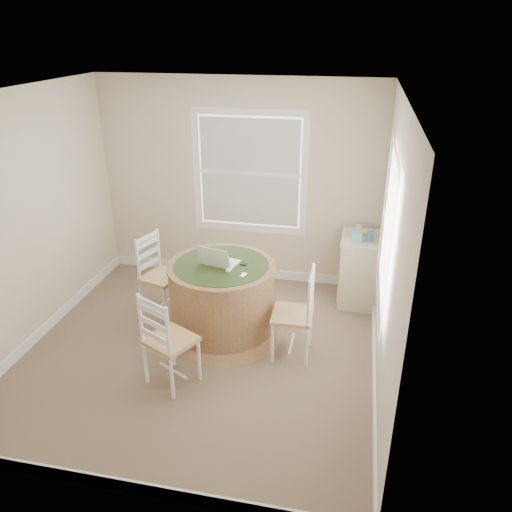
% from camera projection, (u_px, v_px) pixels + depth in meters
% --- Properties ---
extents(room, '(3.64, 3.64, 2.64)m').
position_uv_depth(room, '(216.00, 232.00, 4.84)').
color(room, '#77634B').
rests_on(room, ground).
extents(round_table, '(1.33, 1.33, 0.83)m').
position_uv_depth(round_table, '(222.00, 296.00, 5.42)').
color(round_table, '#9E7547').
rests_on(round_table, ground).
extents(chair_left, '(0.51, 0.52, 0.95)m').
position_uv_depth(chair_left, '(162.00, 276.00, 5.78)').
color(chair_left, white).
rests_on(chair_left, ground).
extents(chair_near, '(0.56, 0.55, 0.95)m').
position_uv_depth(chair_near, '(170.00, 340.00, 4.62)').
color(chair_near, white).
rests_on(chair_near, ground).
extents(chair_right, '(0.41, 0.43, 0.95)m').
position_uv_depth(chair_right, '(292.00, 314.00, 5.03)').
color(chair_right, white).
rests_on(chair_right, ground).
extents(laptop, '(0.42, 0.39, 0.25)m').
position_uv_depth(laptop, '(219.00, 261.00, 5.26)').
color(laptop, white).
rests_on(laptop, round_table).
extents(mouse, '(0.08, 0.12, 0.04)m').
position_uv_depth(mouse, '(229.00, 270.00, 5.13)').
color(mouse, white).
rests_on(mouse, round_table).
extents(phone, '(0.06, 0.10, 0.02)m').
position_uv_depth(phone, '(244.00, 275.00, 5.04)').
color(phone, '#B7BABF').
rests_on(phone, round_table).
extents(keys, '(0.07, 0.06, 0.02)m').
position_uv_depth(keys, '(243.00, 265.00, 5.25)').
color(keys, black).
rests_on(keys, round_table).
extents(corner_chest, '(0.49, 0.64, 0.85)m').
position_uv_depth(corner_chest, '(359.00, 270.00, 6.05)').
color(corner_chest, beige).
rests_on(corner_chest, ground).
extents(tissue_box, '(0.12, 0.12, 0.10)m').
position_uv_depth(tissue_box, '(356.00, 236.00, 5.78)').
color(tissue_box, '#62B4E0').
rests_on(tissue_box, corner_chest).
extents(box_yellow, '(0.15, 0.10, 0.06)m').
position_uv_depth(box_yellow, '(368.00, 233.00, 5.92)').
color(box_yellow, '#DADC4D').
rests_on(box_yellow, corner_chest).
extents(box_blue, '(0.08, 0.08, 0.12)m').
position_uv_depth(box_blue, '(371.00, 237.00, 5.74)').
color(box_blue, '#3665A2').
rests_on(box_blue, corner_chest).
extents(cup_cream, '(0.07, 0.07, 0.09)m').
position_uv_depth(cup_cream, '(359.00, 228.00, 6.02)').
color(cup_cream, beige).
rests_on(cup_cream, corner_chest).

